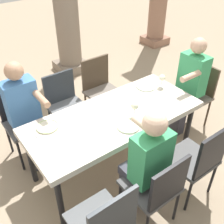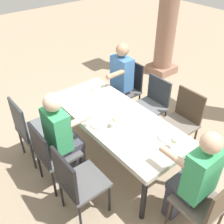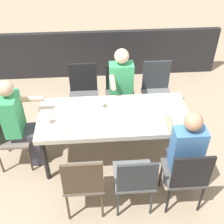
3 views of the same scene
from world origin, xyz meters
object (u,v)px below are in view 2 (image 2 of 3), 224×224
(chair_mid_north, at_px, (152,103))
(wine_glass_2, at_px, (175,140))
(plate_0, at_px, (99,88))
(plate_2, at_px, (168,136))
(chair_head_east, at_px, (207,203))
(dining_table, at_px, (116,121))
(diner_man_white, at_px, (63,136))
(chair_west_south, at_px, (30,127))
(chair_east_north, at_px, (182,119))
(chair_mid_south, at_px, (51,152))
(diner_guest_third, at_px, (119,82))
(chair_east_south, at_px, (77,181))
(plate_1, at_px, (100,123))
(stone_column_near, at_px, (169,9))
(wine_glass_1, at_px, (115,119))
(diner_woman_green, at_px, (193,179))
(chair_west_north, at_px, (127,86))

(chair_mid_north, distance_m, wine_glass_2, 1.25)
(plate_0, relative_size, plate_2, 0.92)
(wine_glass_2, bearing_deg, chair_head_east, -12.08)
(dining_table, relative_size, chair_head_east, 2.15)
(diner_man_white, bearing_deg, plate_2, 47.26)
(wine_glass_2, bearing_deg, chair_west_south, -148.06)
(chair_west_south, relative_size, chair_east_north, 1.02)
(chair_mid_south, distance_m, diner_guest_third, 1.59)
(chair_head_east, distance_m, diner_man_white, 1.68)
(chair_east_north, relative_size, chair_east_south, 0.98)
(diner_guest_third, xyz_separation_m, plate_1, (0.72, -0.89, 0.07))
(chair_mid_north, bearing_deg, plate_1, -81.86)
(stone_column_near, relative_size, wine_glass_1, 15.91)
(chair_mid_south, height_order, chair_head_east, chair_mid_south)
(chair_head_east, xyz_separation_m, plate_2, (-0.72, 0.22, 0.24))
(plate_2, bearing_deg, chair_west_south, -142.47)
(plate_0, bearing_deg, diner_woman_green, -7.25)
(wine_glass_2, bearing_deg, wine_glass_1, -158.41)
(chair_east_south, height_order, diner_woman_green, diner_woman_green)
(dining_table, xyz_separation_m, chair_west_south, (-0.73, -0.84, -0.15))
(chair_west_south, distance_m, chair_head_east, 2.26)
(diner_woman_green, bearing_deg, chair_west_north, 156.26)
(chair_east_south, distance_m, diner_man_white, 0.60)
(dining_table, relative_size, diner_man_white, 1.50)
(chair_west_north, relative_size, plate_0, 4.22)
(chair_head_east, bearing_deg, chair_mid_south, -151.52)
(plate_0, bearing_deg, diner_guest_third, 98.52)
(diner_man_white, xyz_separation_m, plate_2, (0.81, 0.88, 0.07))
(chair_west_south, bearing_deg, dining_table, 49.02)
(dining_table, height_order, diner_woman_green, diner_woman_green)
(diner_man_white, bearing_deg, wine_glass_2, 38.69)
(plate_1, bearing_deg, chair_mid_north, 98.14)
(chair_west_south, bearing_deg, wine_glass_2, 31.94)
(chair_mid_north, distance_m, chair_head_east, 1.75)
(chair_west_north, bearing_deg, chair_head_east, -21.69)
(dining_table, height_order, chair_mid_south, chair_mid_south)
(chair_east_south, height_order, stone_column_near, stone_column_near)
(diner_woman_green, bearing_deg, plate_0, 172.75)
(stone_column_near, bearing_deg, diner_guest_third, -69.36)
(chair_west_south, height_order, plate_0, chair_west_south)
(dining_table, bearing_deg, chair_mid_south, -101.10)
(wine_glass_1, bearing_deg, chair_head_east, 6.54)
(chair_mid_south, height_order, plate_2, chair_mid_south)
(chair_east_north, bearing_deg, chair_mid_north, -179.66)
(chair_east_south, bearing_deg, diner_man_white, 161.81)
(diner_guest_third, bearing_deg, plate_0, -81.48)
(plate_0, bearing_deg, dining_table, -19.21)
(chair_east_north, relative_size, plate_1, 3.94)
(dining_table, height_order, chair_east_north, chair_east_north)
(plate_1, relative_size, plate_2, 0.98)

